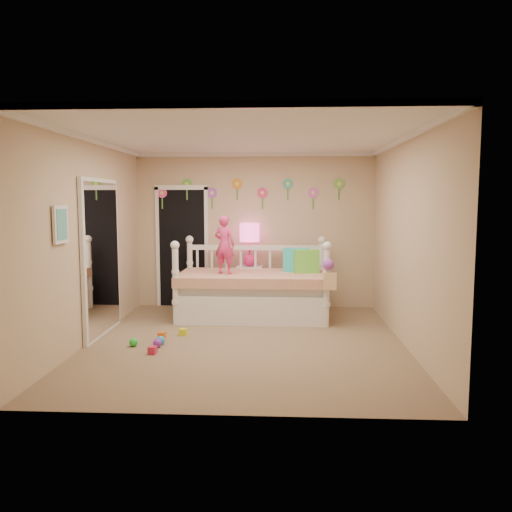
# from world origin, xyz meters

# --- Properties ---
(floor) EXTENTS (4.00, 4.50, 0.01)m
(floor) POSITION_xyz_m (0.00, 0.00, 0.00)
(floor) COLOR #7F684C
(floor) RESTS_ON ground
(ceiling) EXTENTS (4.00, 4.50, 0.01)m
(ceiling) POSITION_xyz_m (0.00, 0.00, 2.60)
(ceiling) COLOR white
(ceiling) RESTS_ON floor
(back_wall) EXTENTS (4.00, 0.01, 2.60)m
(back_wall) POSITION_xyz_m (0.00, 2.25, 1.30)
(back_wall) COLOR tan
(back_wall) RESTS_ON floor
(left_wall) EXTENTS (0.01, 4.50, 2.60)m
(left_wall) POSITION_xyz_m (-2.00, 0.00, 1.30)
(left_wall) COLOR tan
(left_wall) RESTS_ON floor
(right_wall) EXTENTS (0.01, 4.50, 2.60)m
(right_wall) POSITION_xyz_m (2.00, 0.00, 1.30)
(right_wall) COLOR tan
(right_wall) RESTS_ON floor
(crown_molding) EXTENTS (4.00, 4.50, 0.06)m
(crown_molding) POSITION_xyz_m (0.00, 0.00, 2.57)
(crown_molding) COLOR white
(crown_molding) RESTS_ON ceiling
(daybed) EXTENTS (2.33, 1.27, 1.25)m
(daybed) POSITION_xyz_m (0.01, 1.42, 0.63)
(daybed) COLOR white
(daybed) RESTS_ON floor
(pillow_turquoise) EXTENTS (0.39, 0.20, 0.37)m
(pillow_turquoise) POSITION_xyz_m (0.67, 1.57, 0.88)
(pillow_turquoise) COLOR #23AFB3
(pillow_turquoise) RESTS_ON daybed
(pillow_lime) EXTENTS (0.40, 0.20, 0.36)m
(pillow_lime) POSITION_xyz_m (0.84, 1.46, 0.88)
(pillow_lime) COLOR #69CE3E
(pillow_lime) RESTS_ON daybed
(child) EXTENTS (0.38, 0.31, 0.89)m
(child) POSITION_xyz_m (-0.41, 1.29, 1.14)
(child) COLOR #E43375
(child) RESTS_ON daybed
(nightstand) EXTENTS (0.44, 0.35, 0.72)m
(nightstand) POSITION_xyz_m (-0.08, 2.07, 0.36)
(nightstand) COLOR white
(nightstand) RESTS_ON floor
(table_lamp) EXTENTS (0.33, 0.33, 0.72)m
(table_lamp) POSITION_xyz_m (-0.08, 2.07, 1.19)
(table_lamp) COLOR #CF1B63
(table_lamp) RESTS_ON nightstand
(closet_doorway) EXTENTS (0.90, 0.04, 2.07)m
(closet_doorway) POSITION_xyz_m (-1.25, 2.23, 1.03)
(closet_doorway) COLOR black
(closet_doorway) RESTS_ON back_wall
(flower_decals) EXTENTS (3.40, 0.02, 0.50)m
(flower_decals) POSITION_xyz_m (-0.09, 2.24, 1.94)
(flower_decals) COLOR #B2668C
(flower_decals) RESTS_ON back_wall
(mirror_closet) EXTENTS (0.07, 1.30, 2.10)m
(mirror_closet) POSITION_xyz_m (-1.96, 0.30, 1.05)
(mirror_closet) COLOR white
(mirror_closet) RESTS_ON left_wall
(wall_picture) EXTENTS (0.05, 0.34, 0.42)m
(wall_picture) POSITION_xyz_m (-1.97, -0.90, 1.55)
(wall_picture) COLOR white
(wall_picture) RESTS_ON left_wall
(hanging_bag) EXTENTS (0.20, 0.16, 0.36)m
(hanging_bag) POSITION_xyz_m (1.11, 0.76, 0.76)
(hanging_bag) COLOR beige
(hanging_bag) RESTS_ON daybed
(toy_scatter) EXTENTS (1.18, 1.49, 0.11)m
(toy_scatter) POSITION_xyz_m (-1.10, -0.12, 0.06)
(toy_scatter) COLOR #996666
(toy_scatter) RESTS_ON floor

